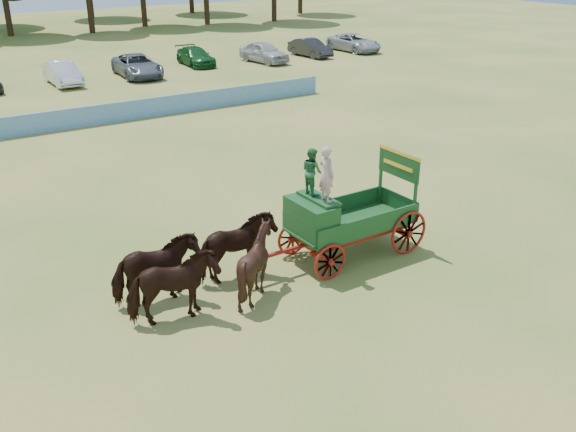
{
  "coord_description": "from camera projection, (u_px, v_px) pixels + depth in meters",
  "views": [
    {
      "loc": [
        -11.83,
        -15.0,
        8.91
      ],
      "look_at": [
        -2.08,
        -0.21,
        1.3
      ],
      "focal_mm": 40.0,
      "sensor_mm": 36.0,
      "label": 1
    }
  ],
  "objects": [
    {
      "name": "horse_lead_right",
      "position": [
        156.0,
        270.0,
        16.81
      ],
      "size": [
        2.34,
        1.19,
        1.93
      ],
      "primitive_type": "imported",
      "rotation": [
        0.0,
        0.0,
        1.51
      ],
      "color": "black",
      "rests_on": "ground"
    },
    {
      "name": "horse_wheel_left",
      "position": [
        256.0,
        263.0,
        17.18
      ],
      "size": [
        1.82,
        1.64,
        1.93
      ],
      "primitive_type": "imported",
      "rotation": [
        0.0,
        0.0,
        1.52
      ],
      "color": "black",
      "rests_on": "ground"
    },
    {
      "name": "horse_lead_left",
      "position": [
        173.0,
        288.0,
        15.97
      ],
      "size": [
        2.41,
        1.37,
        1.93
      ],
      "primitive_type": "imported",
      "rotation": [
        0.0,
        0.0,
        1.42
      ],
      "color": "black",
      "rests_on": "ground"
    },
    {
      "name": "farm_dray",
      "position": [
        333.0,
        212.0,
        18.88
      ],
      "size": [
        6.0,
        2.0,
        3.75
      ],
      "color": "#A32410",
      "rests_on": "ground"
    },
    {
      "name": "horse_wheel_right",
      "position": [
        236.0,
        248.0,
        18.03
      ],
      "size": [
        2.34,
        1.17,
        1.93
      ],
      "primitive_type": "imported",
      "rotation": [
        0.0,
        0.0,
        1.63
      ],
      "color": "black",
      "rests_on": "ground"
    },
    {
      "name": "ground",
      "position": [
        337.0,
        237.0,
        21.0
      ],
      "size": [
        160.0,
        160.0,
        0.0
      ],
      "primitive_type": "plane",
      "color": "#A58B4A",
      "rests_on": "ground"
    },
    {
      "name": "sponsor_banner",
      "position": [
        117.0,
        112.0,
        34.1
      ],
      "size": [
        26.0,
        0.08,
        1.05
      ],
      "primitive_type": "cube",
      "color": "#1F66A9",
      "rests_on": "ground"
    },
    {
      "name": "parked_cars",
      "position": [
        68.0,
        72.0,
        43.49
      ],
      "size": [
        53.01,
        7.06,
        1.62
      ],
      "color": "silver",
      "rests_on": "ground"
    }
  ]
}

